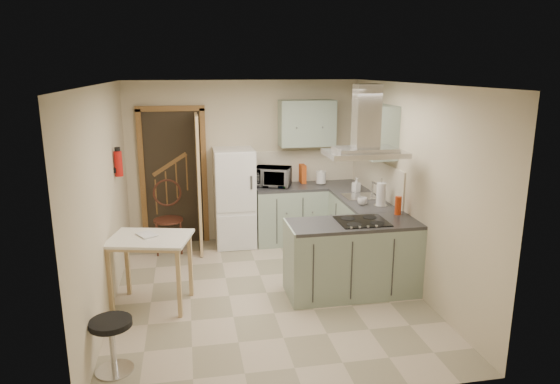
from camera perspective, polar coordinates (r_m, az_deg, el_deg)
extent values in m
plane|color=#BCAA92|center=(6.23, -1.53, -11.43)|extent=(4.20, 4.20, 0.00)
plane|color=silver|center=(5.63, -1.70, 12.23)|extent=(4.20, 4.20, 0.00)
plane|color=beige|center=(7.83, -4.05, 3.49)|extent=(3.60, 0.00, 3.60)
plane|color=beige|center=(5.81, -19.44, -1.00)|extent=(0.00, 4.20, 4.20)
plane|color=beige|center=(6.33, 14.70, 0.54)|extent=(0.00, 4.20, 4.20)
cube|color=brown|center=(7.80, -12.05, 1.67)|extent=(1.10, 0.12, 2.10)
cube|color=white|center=(7.63, -5.21, -0.66)|extent=(0.60, 0.60, 1.50)
cube|color=#9EB2A0|center=(7.83, 1.11, -2.49)|extent=(1.08, 0.60, 0.90)
cube|color=#9EB2A0|center=(7.43, 8.55, -3.58)|extent=(0.60, 1.95, 0.90)
cube|color=beige|center=(8.01, 2.82, 3.01)|extent=(1.68, 0.02, 0.50)
cube|color=#9EB2A0|center=(7.74, 3.09, 7.87)|extent=(0.85, 0.35, 0.70)
cube|color=#9EB2A0|center=(6.93, 10.70, 6.93)|extent=(0.35, 0.90, 0.70)
cube|color=#9EB2A0|center=(6.12, 8.31, -7.46)|extent=(1.55, 0.65, 0.90)
cube|color=black|center=(6.00, 9.37, -3.32)|extent=(0.58, 0.50, 0.01)
cube|color=silver|center=(5.81, 9.69, 4.37)|extent=(0.90, 0.55, 0.10)
cube|color=silver|center=(7.15, 9.14, -0.51)|extent=(0.45, 0.40, 0.01)
cylinder|color=#B2140F|center=(6.62, -17.99, 3.10)|extent=(0.10, 0.10, 0.32)
cube|color=tan|center=(5.94, -14.44, -8.80)|extent=(1.02, 0.85, 0.83)
cube|color=#4B1D19|center=(7.57, -12.65, -3.16)|extent=(0.44, 0.44, 0.97)
cylinder|color=black|center=(4.91, -18.59, -16.29)|extent=(0.39, 0.39, 0.51)
imported|color=black|center=(7.68, -0.85, 1.77)|extent=(0.63, 0.53, 0.30)
cylinder|color=silver|center=(7.82, 4.70, 1.68)|extent=(0.19, 0.19, 0.23)
cube|color=#C84E17|center=(7.91, 2.60, 2.10)|extent=(0.08, 0.20, 0.29)
imported|color=#B7B6C3|center=(7.40, 8.71, 0.81)|extent=(0.12, 0.12, 0.21)
cylinder|color=silver|center=(6.70, 11.48, -0.23)|extent=(0.16, 0.16, 0.32)
imported|color=silver|center=(6.72, 9.40, -1.05)|extent=(0.16, 0.16, 0.10)
cylinder|color=#C43910|center=(6.35, 13.35, -1.52)|extent=(0.09, 0.09, 0.23)
imported|color=#913043|center=(5.81, -15.77, -4.50)|extent=(0.27, 0.29, 0.11)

